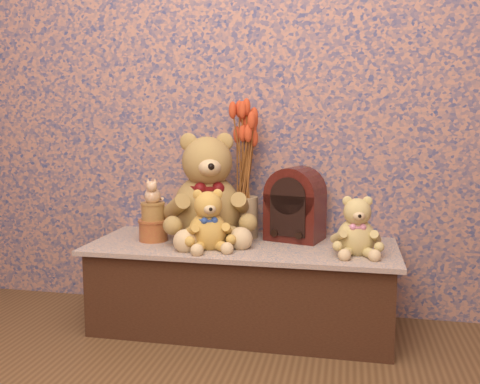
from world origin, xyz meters
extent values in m
cube|color=#3A4678|center=(0.00, 1.50, 1.30)|extent=(3.00, 0.10, 2.60)
cube|color=#3C567C|center=(0.00, 1.23, 0.19)|extent=(1.35, 0.55, 0.39)
cylinder|color=tan|center=(-0.01, 1.37, 0.48)|extent=(0.14, 0.14, 0.19)
cylinder|color=#AC7A32|center=(-0.41, 1.22, 0.43)|extent=(0.16, 0.16, 0.09)
cylinder|color=tan|center=(-0.41, 1.22, 0.52)|extent=(0.11, 0.11, 0.08)
camera|label=1|loc=(0.46, -1.01, 0.94)|focal=39.46mm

